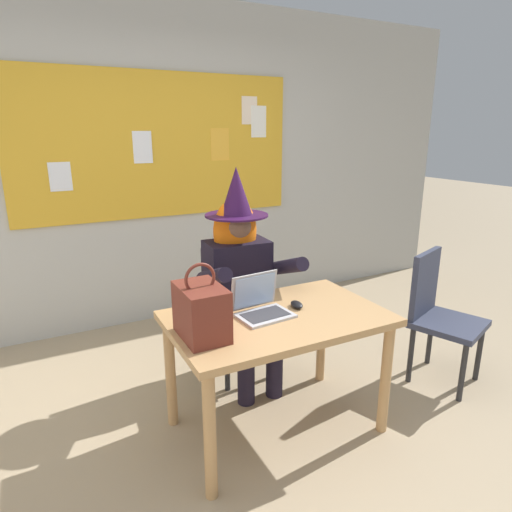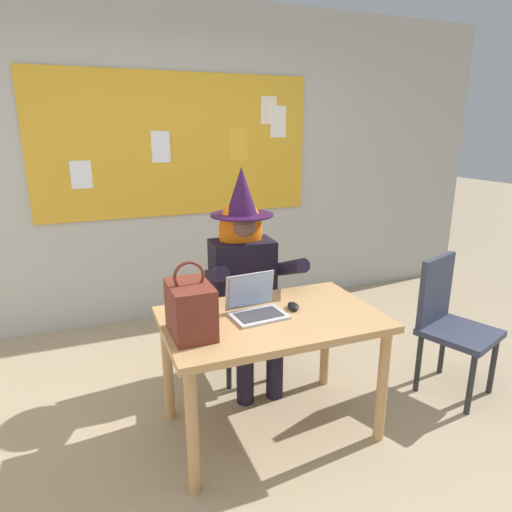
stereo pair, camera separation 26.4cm
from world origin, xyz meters
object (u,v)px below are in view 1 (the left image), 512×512
(desk_main, at_px, (277,331))
(computer_mouse, at_px, (297,305))
(person_costumed, at_px, (241,269))
(chair_at_desk, at_px, (234,303))
(handbag, at_px, (201,311))
(laptop, at_px, (261,306))
(chair_extra_corner, at_px, (438,310))

(desk_main, height_order, computer_mouse, computer_mouse)
(person_costumed, bearing_deg, chair_at_desk, -178.52)
(handbag, bearing_deg, person_costumed, 51.11)
(desk_main, relative_size, chair_at_desk, 1.32)
(computer_mouse, relative_size, handbag, 0.28)
(desk_main, height_order, handbag, handbag)
(chair_at_desk, distance_m, laptop, 0.74)
(chair_at_desk, relative_size, laptop, 2.94)
(chair_extra_corner, bearing_deg, desk_main, -111.89)
(desk_main, xyz_separation_m, chair_extra_corner, (1.25, -0.04, -0.11))
(computer_mouse, distance_m, handbag, 0.63)
(desk_main, height_order, laptop, laptop)
(laptop, height_order, computer_mouse, laptop)
(person_costumed, distance_m, computer_mouse, 0.57)
(handbag, bearing_deg, computer_mouse, 8.55)
(laptop, bearing_deg, person_costumed, 70.88)
(person_costumed, distance_m, laptop, 0.57)
(desk_main, height_order, chair_at_desk, chair_at_desk)
(person_costumed, height_order, laptop, person_costumed)
(computer_mouse, bearing_deg, chair_extra_corner, 5.20)
(chair_extra_corner, bearing_deg, computer_mouse, -114.37)
(chair_extra_corner, bearing_deg, chair_at_desk, -143.34)
(desk_main, xyz_separation_m, person_costumed, (0.07, 0.61, 0.18))
(handbag, bearing_deg, chair_at_desk, 55.55)
(person_costumed, distance_m, chair_extra_corner, 1.37)
(desk_main, relative_size, chair_extra_corner, 1.32)
(desk_main, distance_m, laptop, 0.17)
(handbag, distance_m, chair_extra_corner, 1.74)
(chair_at_desk, relative_size, chair_extra_corner, 1.00)
(desk_main, relative_size, computer_mouse, 11.42)
(person_costumed, xyz_separation_m, laptop, (-0.14, -0.55, -0.04))
(computer_mouse, bearing_deg, desk_main, -154.70)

